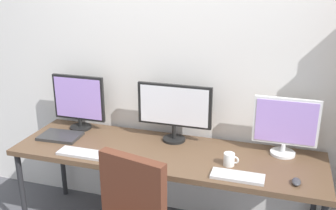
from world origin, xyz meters
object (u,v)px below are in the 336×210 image
at_px(mouse_right_side, 112,159).
at_px(mouse_left_side, 296,182).
at_px(desk, 166,157).
at_px(monitor_left, 79,101).
at_px(laptop_closed, 60,136).
at_px(monitor_right, 286,125).
at_px(keyboard_left, 84,153).
at_px(monitor_center, 174,109).
at_px(keyboard_right, 238,176).
at_px(coffee_mug, 229,159).

bearing_deg(mouse_right_side, mouse_left_side, 2.83).
relative_size(desk, monitor_left, 4.97).
xyz_separation_m(mouse_right_side, laptop_closed, (-0.57, 0.25, -0.00)).
relative_size(monitor_right, mouse_left_side, 4.75).
bearing_deg(keyboard_left, monitor_left, 121.37).
distance_m(mouse_right_side, laptop_closed, 0.63).
relative_size(monitor_center, mouse_right_side, 6.12).
relative_size(monitor_left, laptop_closed, 1.45).
bearing_deg(laptop_closed, keyboard_right, -11.12).
distance_m(monitor_center, keyboard_right, 0.76).
distance_m(keyboard_right, coffee_mug, 0.18).
bearing_deg(laptop_closed, mouse_right_side, -26.03).
distance_m(monitor_right, keyboard_left, 1.47).
bearing_deg(desk, laptop_closed, -179.40).
distance_m(desk, monitor_left, 0.91).
height_order(desk, mouse_left_side, mouse_left_side).
height_order(monitor_right, mouse_right_side, monitor_right).
relative_size(desk, keyboard_left, 5.98).
relative_size(monitor_center, keyboard_right, 1.71).
bearing_deg(laptop_closed, desk, -1.88).
bearing_deg(desk, coffee_mug, -8.81).
bearing_deg(mouse_right_side, monitor_left, 137.35).
bearing_deg(mouse_right_side, keyboard_right, 1.92).
distance_m(monitor_center, laptop_closed, 0.95).
bearing_deg(monitor_right, keyboard_right, -121.38).
xyz_separation_m(desk, coffee_mug, (0.48, -0.07, 0.09)).
bearing_deg(desk, monitor_center, 90.00).
height_order(monitor_left, mouse_left_side, monitor_left).
bearing_deg(monitor_left, keyboard_right, -17.65).
bearing_deg(mouse_left_side, mouse_right_side, -177.17).
relative_size(mouse_left_side, mouse_right_side, 1.00).
relative_size(monitor_center, keyboard_left, 1.53).
distance_m(monitor_center, mouse_right_side, 0.62).
distance_m(keyboard_left, laptop_closed, 0.40).
bearing_deg(coffee_mug, mouse_left_side, -15.58).
bearing_deg(monitor_center, mouse_right_side, -123.96).
relative_size(mouse_right_side, laptop_closed, 0.30).
bearing_deg(monitor_right, mouse_left_side, -77.06).
relative_size(monitor_left, keyboard_left, 1.20).
bearing_deg(mouse_left_side, desk, 167.91).
bearing_deg(mouse_right_side, keyboard_left, 173.09).
xyz_separation_m(mouse_right_side, coffee_mug, (0.80, 0.18, 0.03)).
distance_m(desk, mouse_right_side, 0.42).
relative_size(desk, mouse_right_side, 23.95).
bearing_deg(desk, keyboard_left, -157.67).
distance_m(mouse_left_side, mouse_right_side, 1.24).
bearing_deg(monitor_left, desk, -14.35).
bearing_deg(monitor_left, monitor_right, -0.00).
relative_size(monitor_right, keyboard_right, 1.32).
height_order(monitor_right, laptop_closed, monitor_right).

